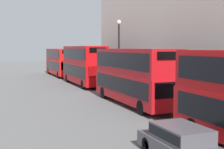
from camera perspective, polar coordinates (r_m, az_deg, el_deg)
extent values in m
cylinder|color=black|center=(15.91, 14.71, -9.43)|extent=(0.30, 1.00, 1.00)
cube|color=#A80F14|center=(24.15, 3.95, -2.29)|extent=(2.55, 10.49, 2.05)
cube|color=#A80F14|center=(23.98, 3.98, 2.42)|extent=(2.50, 10.28, 1.92)
cube|color=black|center=(24.12, 3.96, -1.71)|extent=(2.59, 9.65, 1.15)
cube|color=black|center=(23.97, 3.98, 2.65)|extent=(2.59, 9.65, 1.15)
cube|color=black|center=(19.55, 10.53, -2.85)|extent=(2.17, 0.06, 1.02)
cube|color=black|center=(19.38, 10.63, 3.46)|extent=(1.78, 0.06, 0.46)
cylinder|color=black|center=(20.56, 5.46, -6.03)|extent=(0.30, 1.00, 1.00)
cylinder|color=black|center=(21.66, 10.81, -5.54)|extent=(0.30, 1.00, 1.00)
cylinder|color=black|center=(27.17, -1.51, -3.33)|extent=(0.30, 1.00, 1.00)
cylinder|color=black|center=(28.01, 2.83, -3.09)|extent=(0.30, 1.00, 1.00)
cube|color=#B20C0F|center=(36.91, -5.19, 0.37)|extent=(2.55, 10.48, 2.26)
cube|color=#B20C0F|center=(36.80, -5.22, 3.65)|extent=(2.50, 10.27, 1.97)
cube|color=black|center=(36.89, -5.19, 0.79)|extent=(2.59, 9.64, 1.27)
cube|color=black|center=(36.80, -5.22, 3.80)|extent=(2.59, 9.64, 1.18)
cube|color=black|center=(31.92, -2.58, 0.49)|extent=(2.17, 0.06, 1.13)
cube|color=black|center=(31.83, -2.59, 4.53)|extent=(1.78, 0.06, 0.47)
cylinder|color=black|center=(33.22, -5.28, -1.84)|extent=(0.30, 1.00, 1.00)
cylinder|color=black|center=(33.91, -1.63, -1.68)|extent=(0.30, 1.00, 1.00)
cylinder|color=black|center=(40.22, -8.17, -0.69)|extent=(0.30, 1.00, 1.00)
cylinder|color=black|center=(40.79, -5.09, -0.58)|extent=(0.30, 1.00, 1.00)
cube|color=red|center=(49.52, -9.41, 1.39)|extent=(2.55, 11.03, 2.10)
cube|color=red|center=(49.44, -9.44, 3.63)|extent=(2.50, 10.81, 1.77)
cube|color=black|center=(49.51, -9.42, 1.68)|extent=(2.59, 10.15, 1.18)
cube|color=black|center=(49.44, -9.45, 3.73)|extent=(2.59, 10.15, 1.06)
cube|color=black|center=(44.16, -7.93, 1.53)|extent=(2.17, 0.06, 1.05)
cube|color=black|center=(44.09, -7.97, 4.19)|extent=(1.78, 0.06, 0.42)
cylinder|color=black|center=(45.54, -9.75, -0.06)|extent=(0.30, 1.00, 1.00)
cylinder|color=black|center=(46.04, -7.01, 0.03)|extent=(0.30, 1.00, 1.00)
cylinder|color=black|center=(53.21, -11.46, 0.63)|extent=(0.30, 1.00, 1.00)
cylinder|color=black|center=(53.64, -9.10, 0.70)|extent=(0.30, 1.00, 1.00)
cube|color=#47474C|center=(12.77, 12.73, -13.10)|extent=(1.81, 4.31, 0.59)
cube|color=#47474C|center=(12.69, 12.51, -10.43)|extent=(1.59, 2.37, 0.59)
cube|color=black|center=(12.68, 12.51, -10.31)|extent=(1.63, 2.25, 0.38)
cylinder|color=black|center=(13.55, 6.51, -12.64)|extent=(0.22, 0.64, 0.64)
cylinder|color=black|center=(14.34, 12.25, -11.73)|extent=(0.22, 0.64, 0.64)
cylinder|color=black|center=(31.35, 1.27, 3.02)|extent=(0.18, 0.18, 6.71)
sphere|color=beige|center=(31.44, 1.28, 9.54)|extent=(0.44, 0.44, 0.44)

